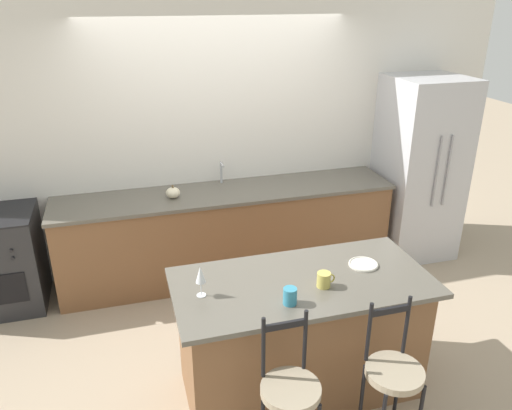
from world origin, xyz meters
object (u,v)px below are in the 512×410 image
Objects in this scene: bar_stool_far at (392,385)px; wine_glass at (200,275)px; refrigerator at (419,168)px; coffee_mug at (324,280)px; bar_stool_near at (290,402)px; tumbler_cup at (290,296)px; pumpkin_decoration at (173,193)px; dinner_plate at (363,264)px.

wine_glass reaches higher than bar_stool_far.
refrigerator is at bearing 32.33° from wine_glass.
wine_glass is at bearing 171.65° from coffee_mug.
refrigerator is 1.80× the size of bar_stool_far.
wine_glass is at bearing 119.25° from bar_stool_near.
tumbler_cup is at bearing -155.93° from coffee_mug.
bar_stool_far is 9.68× the size of tumbler_cup.
bar_stool_near is 0.92m from wine_glass.
pumpkin_decoration is at bearing 112.74° from coffee_mug.
dinner_plate is 1.18m from wine_glass.
dinner_plate is 1.60× the size of pumpkin_decoration.
dinner_plate is (0.80, 0.73, 0.37)m from bar_stool_near.
bar_stool_near is at bearing 176.69° from bar_stool_far.
dinner_plate is (-1.47, -1.61, -0.04)m from refrigerator.
refrigerator reaches higher than bar_stool_near.
bar_stool_near reaches higher than dinner_plate.
dinner_plate is at bearing 25.17° from coffee_mug.
coffee_mug is at bearing 52.47° from bar_stool_near.
bar_stool_far is 8.53× the size of coffee_mug.
coffee_mug is 1.96m from pumpkin_decoration.
pumpkin_decoration reaches higher than coffee_mug.
bar_stool_near is 8.19× the size of pumpkin_decoration.
bar_stool_near is 9.68× the size of tumbler_cup.
tumbler_cup reaches higher than dinner_plate.
coffee_mug is at bearing 24.07° from tumbler_cup.
refrigerator is at bearing -0.33° from pumpkin_decoration.
refrigerator is at bearing 45.83° from bar_stool_near.
tumbler_cup is (-0.28, -0.13, 0.00)m from coffee_mug.
bar_stool_near is at bearing -81.89° from pumpkin_decoration.
bar_stool_near is at bearing -134.17° from refrigerator.
bar_stool_near is at bearing -137.76° from dinner_plate.
coffee_mug is at bearing -8.35° from wine_glass.
pumpkin_decoration is at bearing 124.90° from dinner_plate.
coffee_mug is (-0.21, 0.59, 0.42)m from bar_stool_far.
coffee_mug is 0.96× the size of pumpkin_decoration.
refrigerator is 9.20× the size of dinner_plate.
tumbler_cup is 0.85× the size of pumpkin_decoration.
tumbler_cup is (-2.13, -1.92, 0.00)m from refrigerator.
refrigerator reaches higher than bar_stool_far.
coffee_mug is (0.42, 0.55, 0.42)m from bar_stool_near.
bar_stool_far is at bearing -124.63° from refrigerator.
pumpkin_decoration is (-0.76, 1.81, 0.00)m from coffee_mug.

